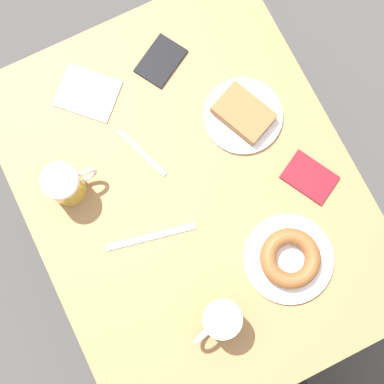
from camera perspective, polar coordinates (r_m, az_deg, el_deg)
ground_plane at (r=2.04m, az=0.00°, el=-3.62°), size 8.00×8.00×0.00m
table at (r=1.39m, az=0.00°, el=-0.57°), size 0.80×1.04×0.71m
plate_with_cake at (r=1.38m, az=5.49°, el=8.23°), size 0.20×0.20×0.04m
plate_with_donut at (r=1.32m, az=10.37°, el=-6.99°), size 0.22×0.22×0.05m
beer_mug_left at (r=1.32m, az=-13.35°, el=0.83°), size 0.13×0.09×0.11m
beer_mug_center at (r=1.26m, az=3.04°, el=-13.36°), size 0.13×0.09×0.11m
napkin_folded at (r=1.43m, az=-11.05°, el=10.28°), size 0.19×0.19×0.00m
fork at (r=1.36m, az=-5.34°, el=4.20°), size 0.07×0.16×0.00m
knife at (r=1.32m, az=-4.41°, el=-4.78°), size 0.23×0.06×0.00m
passport_near_edge at (r=1.44m, az=-3.35°, el=13.79°), size 0.15×0.14×0.01m
passport_far_edge at (r=1.37m, az=12.43°, el=1.54°), size 0.14×0.15×0.01m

